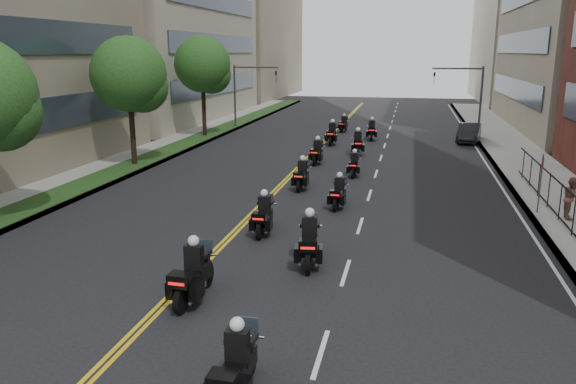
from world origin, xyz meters
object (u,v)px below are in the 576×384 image
object	(u,v)px
motorcycle_3	(309,243)
motorcycle_12	(344,125)
motorcycle_11	(372,131)
pedestrian_b	(572,198)
parked_sedan	(469,133)
motorcycle_5	(339,194)
motorcycle_1	(236,370)
motorcycle_4	(264,216)
motorcycle_2	(193,276)
motorcycle_10	(332,135)
motorcycle_6	(302,176)
motorcycle_9	(358,144)
motorcycle_8	(317,153)
motorcycle_7	(354,165)

from	to	relation	value
motorcycle_3	motorcycle_12	world-z (taller)	motorcycle_3
motorcycle_3	motorcycle_11	size ratio (longest dim) A/B	1.04
pedestrian_b	motorcycle_3	bearing A→B (deg)	128.59
parked_sedan	motorcycle_5	bearing A→B (deg)	-99.79
motorcycle_5	parked_sedan	world-z (taller)	motorcycle_5
motorcycle_1	motorcycle_4	xyz separation A→B (m)	(-2.15, 10.37, -0.02)
motorcycle_2	motorcycle_11	xyz separation A→B (m)	(2.76, 30.53, -0.03)
motorcycle_5	motorcycle_11	world-z (taller)	motorcycle_11
motorcycle_4	motorcycle_2	bearing A→B (deg)	-96.05
parked_sedan	motorcycle_2	bearing A→B (deg)	-98.14
motorcycle_10	motorcycle_5	bearing A→B (deg)	-81.44
motorcycle_3	motorcycle_11	bearing A→B (deg)	82.23
motorcycle_4	pedestrian_b	xyz separation A→B (m)	(11.82, 4.12, 0.34)
motorcycle_2	motorcycle_10	bearing A→B (deg)	91.80
motorcycle_5	motorcycle_6	bearing A→B (deg)	130.12
motorcycle_11	pedestrian_b	distance (m)	22.31
motorcycle_9	motorcycle_10	distance (m)	4.44
motorcycle_12	pedestrian_b	size ratio (longest dim) A/B	1.24
motorcycle_5	motorcycle_9	world-z (taller)	motorcycle_9
motorcycle_12	motorcycle_8	bearing A→B (deg)	-81.76
motorcycle_1	motorcycle_7	size ratio (longest dim) A/B	1.15
motorcycle_4	motorcycle_12	world-z (taller)	motorcycle_4
motorcycle_3	motorcycle_12	xyz separation A→B (m)	(-2.59, 31.18, -0.12)
motorcycle_3	motorcycle_10	bearing A→B (deg)	88.62
motorcycle_6	motorcycle_11	world-z (taller)	motorcycle_11
motorcycle_1	motorcycle_4	world-z (taller)	motorcycle_1
motorcycle_1	motorcycle_11	world-z (taller)	motorcycle_11
motorcycle_8	motorcycle_7	bearing A→B (deg)	-47.40
motorcycle_6	motorcycle_4	bearing A→B (deg)	-90.14
motorcycle_6	motorcycle_10	distance (m)	14.17
motorcycle_9	pedestrian_b	size ratio (longest dim) A/B	1.44
pedestrian_b	motorcycle_4	bearing A→B (deg)	111.85
motorcycle_2	motorcycle_4	distance (m)	6.21
motorcycle_9	motorcycle_12	xyz separation A→B (m)	(-2.22, 10.72, -0.10)
motorcycle_8	pedestrian_b	distance (m)	15.57
motorcycle_7	pedestrian_b	bearing A→B (deg)	-36.05
motorcycle_8	motorcycle_6	bearing A→B (deg)	-84.89
motorcycle_12	motorcycle_11	bearing A→B (deg)	-48.50
motorcycle_2	motorcycle_8	size ratio (longest dim) A/B	1.09
motorcycle_3	motorcycle_7	xyz separation A→B (m)	(0.08, 13.71, -0.14)
motorcycle_3	motorcycle_9	bearing A→B (deg)	83.46
motorcycle_9	parked_sedan	world-z (taller)	motorcycle_9
motorcycle_3	pedestrian_b	xyz separation A→B (m)	(9.55, 6.93, 0.27)
motorcycle_2	parked_sedan	size ratio (longest dim) A/B	0.58
motorcycle_7	motorcycle_5	bearing A→B (deg)	-90.58
motorcycle_9	motorcycle_11	xyz separation A→B (m)	(0.46, 6.67, -0.01)
motorcycle_6	motorcycle_10	bearing A→B (deg)	92.31
motorcycle_9	motorcycle_12	bearing A→B (deg)	94.67
motorcycle_4	motorcycle_7	size ratio (longest dim) A/B	1.12
motorcycle_3	motorcycle_7	bearing A→B (deg)	82.10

